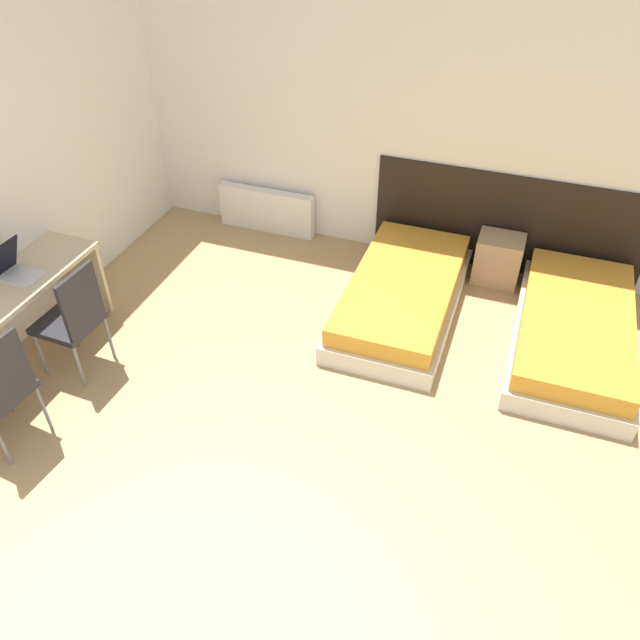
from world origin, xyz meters
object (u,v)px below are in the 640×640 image
Objects in this scene: chair_near_laptop at (73,317)px; laptop at (16,269)px; bed_near_window at (402,295)px; nightstand at (498,259)px; bed_near_door at (574,331)px.

chair_near_laptop is 2.98× the size of laptop.
laptop reaches higher than bed_near_window.
nightstand is 3.81m from chair_near_laptop.
chair_near_laptop is (-2.21, -1.61, 0.36)m from bed_near_window.
chair_near_laptop is at bearing -156.40° from bed_near_door.
bed_near_door is 4.04m from chair_near_laptop.
bed_near_window is 1.98× the size of chair_near_laptop.
laptop is (-0.51, 0.08, 0.27)m from chair_near_laptop.
bed_near_door is at bearing 0.00° from bed_near_window.
bed_near_window is 5.90× the size of laptop.
nightstand is at bearing 46.65° from bed_near_window.
bed_near_window is at bearing 30.79° from laptop.
nightstand reaches higher than bed_near_window.
bed_near_window is at bearing 180.00° from bed_near_door.
laptop reaches higher than bed_near_door.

